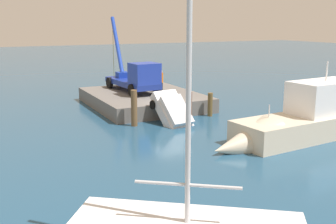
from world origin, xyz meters
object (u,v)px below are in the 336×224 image
dock_worker (161,81)px  salvaged_car (175,116)px  moored_yacht (300,129)px  crane_truck (136,77)px

dock_worker → salvaged_car: dock_worker is taller
moored_yacht → dock_worker: bearing=-166.7°
crane_truck → moored_yacht: size_ratio=0.75×
crane_truck → salvaged_car: 7.74m
dock_worker → crane_truck: bearing=-113.8°
crane_truck → moored_yacht: (14.04, 5.09, -1.84)m
dock_worker → moored_yacht: bearing=13.3°
crane_truck → dock_worker: size_ratio=5.63×
dock_worker → moored_yacht: size_ratio=0.13×
salvaged_car → crane_truck: bearing=179.3°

